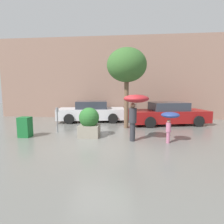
{
  "coord_description": "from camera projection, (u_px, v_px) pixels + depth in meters",
  "views": [
    {
      "loc": [
        1.07,
        -6.68,
        2.08
      ],
      "look_at": [
        0.27,
        1.6,
        1.05
      ],
      "focal_mm": 28.0,
      "sensor_mm": 36.0,
      "label": 1
    }
  ],
  "objects": [
    {
      "name": "person_child",
      "position": [
        170.0,
        118.0,
        6.87
      ],
      "size": [
        0.71,
        0.71,
        1.24
      ],
      "rotation": [
        0.0,
        0.0,
        0.73
      ],
      "color": "#B76684",
      "rests_on": "ground"
    },
    {
      "name": "person_adult",
      "position": [
        135.0,
        104.0,
        7.0
      ],
      "size": [
        1.01,
        1.01,
        1.92
      ],
      "rotation": [
        0.0,
        0.0,
        -0.48
      ],
      "color": "#2D2D33",
      "rests_on": "ground"
    },
    {
      "name": "building_facade",
      "position": [
        115.0,
        78.0,
        13.01
      ],
      "size": [
        18.0,
        0.3,
        6.0
      ],
      "color": "#8C6B5B",
      "rests_on": "ground"
    },
    {
      "name": "parked_car_far",
      "position": [
        168.0,
        114.0,
        10.77
      ],
      "size": [
        4.93,
        2.78,
        1.36
      ],
      "rotation": [
        0.0,
        0.0,
        1.78
      ],
      "color": "maroon",
      "rests_on": "ground"
    },
    {
      "name": "parked_car_near",
      "position": [
        92.0,
        112.0,
        11.86
      ],
      "size": [
        4.68,
        2.61,
        1.36
      ],
      "rotation": [
        0.0,
        0.0,
        1.74
      ],
      "color": "silver",
      "rests_on": "ground"
    },
    {
      "name": "planter_box",
      "position": [
        89.0,
        122.0,
        7.83
      ],
      "size": [
        0.9,
        0.9,
        1.33
      ],
      "color": "gray",
      "rests_on": "ground"
    },
    {
      "name": "newspaper_box",
      "position": [
        25.0,
        127.0,
        7.81
      ],
      "size": [
        0.5,
        0.44,
        0.9
      ],
      "color": "#19662D",
      "rests_on": "ground"
    },
    {
      "name": "street_tree",
      "position": [
        127.0,
        66.0,
        9.34
      ],
      "size": [
        2.13,
        2.13,
        4.33
      ],
      "color": "brown",
      "rests_on": "ground"
    },
    {
      "name": "ground_plane",
      "position": [
        101.0,
        143.0,
        6.96
      ],
      "size": [
        40.0,
        40.0,
        0.0
      ],
      "primitive_type": "plane",
      "color": "slate"
    },
    {
      "name": "parking_meter",
      "position": [
        57.0,
        115.0,
        8.64
      ],
      "size": [
        0.14,
        0.14,
        1.24
      ],
      "color": "#595B60",
      "rests_on": "ground"
    }
  ]
}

